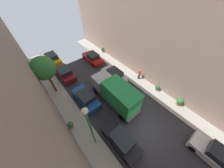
{
  "coord_description": "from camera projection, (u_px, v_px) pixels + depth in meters",
  "views": [
    {
      "loc": [
        -5.49,
        -1.07,
        12.14
      ],
      "look_at": [
        1.39,
        7.01,
        0.5
      ],
      "focal_mm": 18.05,
      "sensor_mm": 36.0,
      "label": 1
    }
  ],
  "objects": [
    {
      "name": "parked_car_left_4",
      "position": [
        65.0,
        73.0,
        16.97
      ],
      "size": [
        1.78,
        4.2,
        1.57
      ],
      "color": "maroon",
      "rests_on": "ground"
    },
    {
      "name": "street_tree_0",
      "position": [
        43.0,
        68.0,
        12.51
      ],
      "size": [
        2.71,
        2.71,
        5.3
      ],
      "color": "brown",
      "rests_on": "sidewalk_left"
    },
    {
      "name": "parked_car_right_4",
      "position": [
        93.0,
        58.0,
        19.63
      ],
      "size": [
        1.78,
        4.2,
        1.57
      ],
      "color": "red",
      "rests_on": "ground"
    },
    {
      "name": "potted_plant_3",
      "position": [
        180.0,
        102.0,
        13.48
      ],
      "size": [
        0.74,
        0.74,
        1.07
      ],
      "color": "brown",
      "rests_on": "sidewalk_right"
    },
    {
      "name": "potted_plant_1",
      "position": [
        70.0,
        125.0,
        11.68
      ],
      "size": [
        0.58,
        0.58,
        0.92
      ],
      "color": "brown",
      "rests_on": "sidewalk_left"
    },
    {
      "name": "sidewalk_right",
      "position": [
        170.0,
        104.0,
        14.05
      ],
      "size": [
        2.0,
        44.0,
        0.15
      ],
      "primitive_type": "cube",
      "color": "#A8A399",
      "rests_on": "ground"
    },
    {
      "name": "delivery_truck",
      "position": [
        116.0,
        94.0,
        13.0
      ],
      "size": [
        2.26,
        6.6,
        3.38
      ],
      "color": "#4C4C51",
      "rests_on": "ground"
    },
    {
      "name": "parked_car_right_3",
      "position": [
        114.0,
        75.0,
        16.69
      ],
      "size": [
        1.78,
        4.2,
        1.57
      ],
      "color": "silver",
      "rests_on": "ground"
    },
    {
      "name": "pedestrian",
      "position": [
        139.0,
        74.0,
        16.33
      ],
      "size": [
        0.4,
        0.36,
        1.72
      ],
      "color": "#2D334C",
      "rests_on": "sidewalk_right"
    },
    {
      "name": "potted_plant_2",
      "position": [
        102.0,
        50.0,
        21.61
      ],
      "size": [
        0.54,
        0.54,
        0.85
      ],
      "color": "#B2A899",
      "rests_on": "sidewalk_right"
    },
    {
      "name": "parked_car_right_2",
      "position": [
        217.0,
        156.0,
        9.73
      ],
      "size": [
        1.78,
        4.2,
        1.57
      ],
      "color": "white",
      "rests_on": "ground"
    },
    {
      "name": "parked_car_left_5",
      "position": [
        52.0,
        58.0,
        19.54
      ],
      "size": [
        1.78,
        4.2,
        1.57
      ],
      "color": "gold",
      "rests_on": "ground"
    },
    {
      "name": "ground",
      "position": [
        145.0,
        131.0,
        11.92
      ],
      "size": [
        32.0,
        32.0,
        0.0
      ],
      "primitive_type": "plane",
      "color": "#2D2D33"
    },
    {
      "name": "parked_car_left_2",
      "position": [
        121.0,
        140.0,
        10.65
      ],
      "size": [
        1.78,
        4.2,
        1.57
      ],
      "color": "black",
      "rests_on": "ground"
    },
    {
      "name": "parked_car_left_3",
      "position": [
        86.0,
        98.0,
        13.89
      ],
      "size": [
        1.78,
        4.2,
        1.57
      ],
      "color": "#194799",
      "rests_on": "ground"
    },
    {
      "name": "potted_plant_4",
      "position": [
        157.0,
        88.0,
        15.14
      ],
      "size": [
        0.59,
        0.59,
        0.83
      ],
      "color": "#B2A899",
      "rests_on": "sidewalk_right"
    },
    {
      "name": "lamp_post",
      "position": [
        90.0,
        125.0,
        8.05
      ],
      "size": [
        0.44,
        0.44,
        6.29
      ],
      "color": "#26723F",
      "rests_on": "sidewalk_left"
    }
  ]
}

